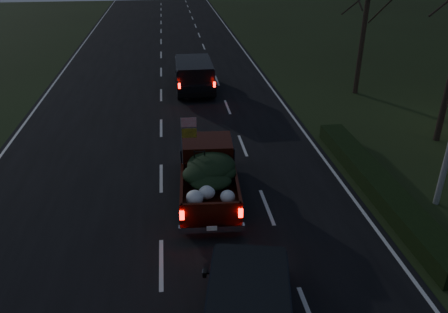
{
  "coord_description": "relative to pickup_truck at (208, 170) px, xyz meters",
  "views": [
    {
      "loc": [
        0.52,
        -9.81,
        8.26
      ],
      "look_at": [
        2.31,
        3.98,
        1.3
      ],
      "focal_mm": 35.0,
      "sensor_mm": 36.0,
      "label": 1
    }
  ],
  "objects": [
    {
      "name": "rear_suv",
      "position": [
        0.25,
        -6.51,
        -0.04
      ],
      "size": [
        2.66,
        4.65,
        1.26
      ],
      "rotation": [
        0.0,
        0.0,
        -0.2
      ],
      "color": "black",
      "rests_on": "ground"
    },
    {
      "name": "pickup_truck",
      "position": [
        0.0,
        0.0,
        0.0
      ],
      "size": [
        2.23,
        5.16,
        2.65
      ],
      "rotation": [
        0.0,
        0.0,
        -0.06
      ],
      "color": "#320E06",
      "rests_on": "ground"
    },
    {
      "name": "ground",
      "position": [
        -1.7,
        -3.61,
        -0.99
      ],
      "size": [
        120.0,
        120.0,
        0.0
      ],
      "primitive_type": "plane",
      "color": "black",
      "rests_on": "ground"
    },
    {
      "name": "lead_suv",
      "position": [
        0.31,
        12.08,
        0.12
      ],
      "size": [
        2.14,
        5.13,
        1.47
      ],
      "rotation": [
        0.0,
        0.0,
        0.0
      ],
      "color": "black",
      "rests_on": "ground"
    },
    {
      "name": "road_asphalt",
      "position": [
        -1.7,
        -3.61,
        -0.98
      ],
      "size": [
        14.0,
        120.0,
        0.02
      ],
      "primitive_type": "cube",
      "color": "black",
      "rests_on": "ground"
    },
    {
      "name": "bare_tree_far",
      "position": [
        9.8,
        10.39,
        4.24
      ],
      "size": [
        3.6,
        3.6,
        7.0
      ],
      "color": "black",
      "rests_on": "ground"
    },
    {
      "name": "hedge_row",
      "position": [
        6.1,
        -0.61,
        -0.69
      ],
      "size": [
        1.0,
        10.0,
        0.6
      ],
      "primitive_type": "cube",
      "color": "black",
      "rests_on": "ground"
    }
  ]
}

